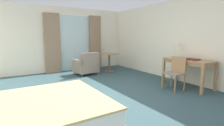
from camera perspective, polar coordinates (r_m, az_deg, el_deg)
ground at (r=4.06m, az=-3.43°, el=-11.93°), size 6.20×7.59×0.10m
wall_back at (r=7.11m, az=-17.33°, el=7.42°), size 5.80×0.12×2.51m
wall_right at (r=5.71m, az=22.54°, el=6.87°), size 0.12×7.19×2.51m
balcony_glass_door at (r=7.22m, az=-12.42°, el=6.44°), size 1.34×0.02×2.21m
curtain_panel_left at (r=6.87m, az=-19.20°, el=6.17°), size 0.58×0.10×2.24m
curtain_panel_right at (r=7.47m, az=-5.65°, el=6.81°), size 0.52×0.10×2.24m
bed at (r=2.71m, az=-27.21°, el=-16.74°), size 2.16×1.70×1.04m
writing_desk at (r=5.11m, az=24.11°, el=0.07°), size 0.65×1.29×0.77m
desk_chair at (r=4.79m, az=20.44°, el=-2.55°), size 0.41×0.45×0.85m
desk_lamp at (r=5.46m, az=21.39°, el=5.31°), size 0.30×0.17×0.47m
closed_book at (r=5.01m, az=25.25°, el=1.13°), size 0.31×0.37×0.03m
armchair_by_window at (r=6.28m, az=-8.54°, el=-0.84°), size 0.82×0.77×0.83m
round_cafe_table at (r=6.73m, az=-0.93°, el=1.66°), size 0.73×0.73×0.73m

